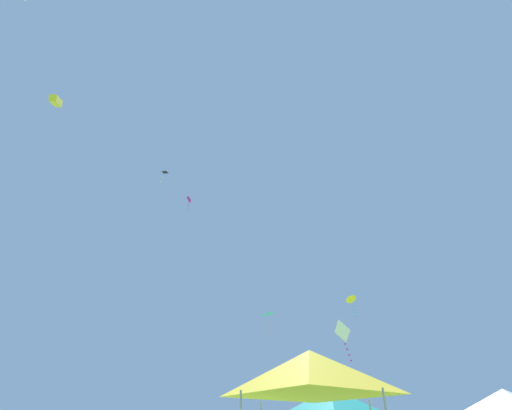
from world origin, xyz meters
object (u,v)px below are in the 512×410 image
object	(u,v)px
canopy_tent_white	(507,405)
kite_cyan_diamond	(268,315)
canopy_tent_teal	(332,403)
kite_yellow_box	(56,101)
canopy_tent_yellow	(311,372)
kite_black_diamond	(165,173)
kite_white_diamond	(343,333)
kite_yellow_delta	(351,299)
kite_magenta_box	(189,200)

from	to	relation	value
canopy_tent_white	kite_cyan_diamond	bearing A→B (deg)	120.42
canopy_tent_teal	kite_yellow_box	distance (m)	24.26
canopy_tent_white	canopy_tent_teal	bearing A→B (deg)	163.92
canopy_tent_yellow	canopy_tent_white	bearing A→B (deg)	29.82
canopy_tent_teal	canopy_tent_white	bearing A→B (deg)	-16.08
canopy_tent_teal	kite_black_diamond	world-z (taller)	kite_black_diamond
kite_yellow_box	kite_white_diamond	bearing A→B (deg)	25.22
kite_yellow_box	kite_yellow_delta	world-z (taller)	kite_yellow_box
canopy_tent_yellow	kite_yellow_box	bearing A→B (deg)	163.38
kite_yellow_box	canopy_tent_yellow	bearing A→B (deg)	-16.62
canopy_tent_teal	canopy_tent_yellow	distance (m)	5.01
kite_black_diamond	kite_yellow_box	size ratio (longest dim) A/B	1.04
canopy_tent_teal	kite_black_diamond	distance (m)	25.63
canopy_tent_yellow	kite_black_diamond	world-z (taller)	kite_black_diamond
kite_white_diamond	kite_black_diamond	bearing A→B (deg)	169.70
kite_black_diamond	kite_cyan_diamond	xyz separation A→B (m)	(8.67, 4.31, -12.09)
kite_yellow_delta	kite_yellow_box	bearing A→B (deg)	-151.75
kite_cyan_diamond	kite_yellow_delta	xyz separation A→B (m)	(6.24, -5.25, -0.68)
canopy_tent_teal	kite_white_diamond	size ratio (longest dim) A/B	1.51
kite_black_diamond	kite_magenta_box	bearing A→B (deg)	82.83
kite_magenta_box	kite_cyan_diamond	bearing A→B (deg)	-5.69
kite_cyan_diamond	kite_yellow_delta	distance (m)	8.18
kite_cyan_diamond	kite_yellow_box	bearing A→B (deg)	-128.61
kite_magenta_box	kite_black_diamond	size ratio (longest dim) A/B	1.09
kite_yellow_box	kite_yellow_delta	size ratio (longest dim) A/B	0.95
kite_magenta_box	canopy_tent_white	bearing A→B (deg)	-44.20
kite_white_diamond	kite_yellow_delta	world-z (taller)	kite_yellow_delta
kite_black_diamond	canopy_tent_white	bearing A→B (deg)	-33.38
kite_magenta_box	kite_yellow_box	distance (m)	16.46
kite_white_diamond	kite_yellow_box	world-z (taller)	kite_yellow_box
kite_magenta_box	kite_black_diamond	world-z (taller)	kite_magenta_box
canopy_tent_white	kite_cyan_diamond	size ratio (longest dim) A/B	1.78
canopy_tent_white	kite_yellow_box	xyz separation A→B (m)	(-21.63, 1.26, 18.24)
canopy_tent_teal	kite_white_diamond	distance (m)	9.07
canopy_tent_yellow	kite_cyan_diamond	size ratio (longest dim) A/B	2.20
canopy_tent_yellow	kite_magenta_box	distance (m)	30.51
kite_black_diamond	kite_cyan_diamond	bearing A→B (deg)	26.42
canopy_tent_white	kite_yellow_box	distance (m)	28.32
kite_white_diamond	kite_magenta_box	bearing A→B (deg)	150.29
kite_yellow_box	kite_yellow_delta	bearing A→B (deg)	28.25
kite_cyan_diamond	kite_white_diamond	bearing A→B (deg)	-51.81
canopy_tent_white	kite_magenta_box	size ratio (longest dim) A/B	2.03
kite_white_diamond	canopy_tent_teal	bearing A→B (deg)	-98.42
canopy_tent_white	kite_cyan_diamond	distance (m)	20.44
canopy_tent_yellow	kite_cyan_diamond	distance (m)	21.28
kite_black_diamond	kite_cyan_diamond	size ratio (longest dim) A/B	0.80
kite_black_diamond	kite_yellow_delta	xyz separation A→B (m)	(14.91, -0.94, -12.76)
canopy_tent_white	canopy_tent_yellow	world-z (taller)	canopy_tent_yellow
kite_magenta_box	kite_black_diamond	distance (m)	5.15
kite_yellow_box	kite_yellow_delta	distance (m)	23.61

